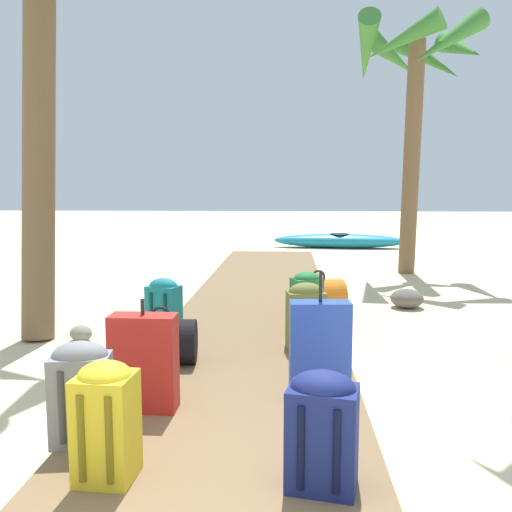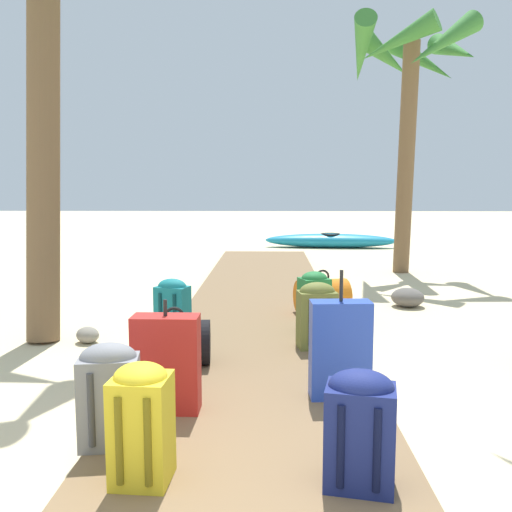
# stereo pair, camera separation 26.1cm
# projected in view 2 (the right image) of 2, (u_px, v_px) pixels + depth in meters

# --- Properties ---
(ground_plane) EXTENTS (60.00, 60.00, 0.00)m
(ground_plane) POSITION_uv_depth(u_px,v_px,m) (259.00, 322.00, 6.07)
(ground_plane) COLOR beige
(boardwalk) EXTENTS (1.75, 10.37, 0.08)m
(boardwalk) POSITION_uv_depth(u_px,v_px,m) (261.00, 300.00, 7.10)
(boardwalk) COLOR brown
(boardwalk) RESTS_ON ground
(backpack_navy) EXTENTS (0.36, 0.30, 0.57)m
(backpack_navy) POSITION_uv_depth(u_px,v_px,m) (360.00, 426.00, 2.55)
(backpack_navy) COLOR navy
(backpack_navy) RESTS_ON boardwalk
(backpack_teal) EXTENTS (0.34, 0.28, 0.57)m
(backpack_teal) POSITION_uv_depth(u_px,v_px,m) (172.00, 307.00, 5.10)
(backpack_teal) COLOR #197A7F
(backpack_teal) RESTS_ON boardwalk
(backpack_yellow) EXTENTS (0.28, 0.29, 0.58)m
(backpack_yellow) POSITION_uv_depth(u_px,v_px,m) (141.00, 420.00, 2.59)
(backpack_yellow) COLOR gold
(backpack_yellow) RESTS_ON boardwalk
(backpack_green) EXTENTS (0.33, 0.31, 0.59)m
(backpack_green) POSITION_uv_depth(u_px,v_px,m) (314.00, 299.00, 5.40)
(backpack_green) COLOR #237538
(backpack_green) RESTS_ON boardwalk
(suitcase_blue) EXTENTS (0.41, 0.20, 0.86)m
(suitcase_blue) POSITION_uv_depth(u_px,v_px,m) (340.00, 349.00, 3.65)
(suitcase_blue) COLOR #2847B7
(suitcase_blue) RESTS_ON boardwalk
(duffel_bag_black) EXTENTS (0.59, 0.40, 0.47)m
(duffel_bag_black) POSITION_uv_depth(u_px,v_px,m) (175.00, 342.00, 4.35)
(duffel_bag_black) COLOR black
(duffel_bag_black) RESTS_ON boardwalk
(suitcase_red) EXTENTS (0.42, 0.19, 0.71)m
(suitcase_red) POSITION_uv_depth(u_px,v_px,m) (166.00, 364.00, 3.43)
(suitcase_red) COLOR red
(suitcase_red) RESTS_ON boardwalk
(backpack_grey) EXTENTS (0.35, 0.27, 0.57)m
(backpack_grey) POSITION_uv_depth(u_px,v_px,m) (109.00, 392.00, 2.96)
(backpack_grey) COLOR slate
(backpack_grey) RESTS_ON boardwalk
(duffel_bag_orange) EXTENTS (0.65, 0.52, 0.49)m
(duffel_bag_orange) POSITION_uv_depth(u_px,v_px,m) (322.00, 296.00, 6.16)
(duffel_bag_orange) COLOR orange
(duffel_bag_orange) RESTS_ON boardwalk
(backpack_olive) EXTENTS (0.36, 0.28, 0.58)m
(backpack_olive) POSITION_uv_depth(u_px,v_px,m) (317.00, 313.00, 4.80)
(backpack_olive) COLOR olive
(backpack_olive) RESTS_ON boardwalk
(palm_tree_far_right) EXTENTS (2.11, 2.19, 4.27)m
(palm_tree_far_right) POSITION_uv_depth(u_px,v_px,m) (410.00, 75.00, 9.15)
(palm_tree_far_right) COLOR brown
(palm_tree_far_right) RESTS_ON ground
(kayak) EXTENTS (3.32, 0.93, 0.36)m
(kayak) POSITION_uv_depth(u_px,v_px,m) (330.00, 241.00, 13.74)
(kayak) COLOR teal
(kayak) RESTS_ON ground
(rock_left_far) EXTENTS (0.32, 0.31, 0.15)m
(rock_left_far) POSITION_uv_depth(u_px,v_px,m) (88.00, 335.00, 5.26)
(rock_left_far) COLOR gray
(rock_left_far) RESTS_ON ground
(rock_right_near) EXTENTS (0.42, 0.43, 0.23)m
(rock_right_near) POSITION_uv_depth(u_px,v_px,m) (408.00, 297.00, 6.87)
(rock_right_near) COLOR #5B5651
(rock_right_near) RESTS_ON ground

